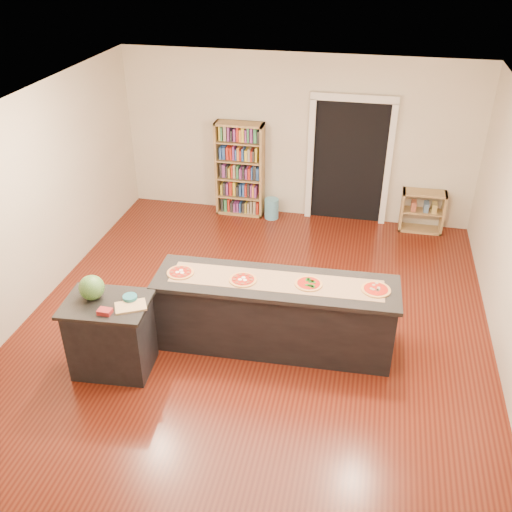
% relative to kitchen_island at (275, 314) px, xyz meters
% --- Properties ---
extents(room, '(6.00, 7.00, 2.80)m').
position_rel_kitchen_island_xyz_m(room, '(-0.33, 0.23, 0.92)').
color(room, beige).
rests_on(room, ground).
extents(doorway, '(1.40, 0.09, 2.21)m').
position_rel_kitchen_island_xyz_m(doorway, '(0.57, 3.70, 0.72)').
color(doorway, black).
rests_on(doorway, room).
extents(kitchen_island, '(2.87, 0.78, 0.95)m').
position_rel_kitchen_island_xyz_m(kitchen_island, '(0.00, 0.00, 0.00)').
color(kitchen_island, black).
rests_on(kitchen_island, ground).
extents(side_counter, '(0.95, 0.69, 0.94)m').
position_rel_kitchen_island_xyz_m(side_counter, '(-1.77, -0.79, -0.00)').
color(side_counter, black).
rests_on(side_counter, ground).
extents(bookshelf, '(0.83, 0.30, 1.66)m').
position_rel_kitchen_island_xyz_m(bookshelf, '(-1.29, 3.54, 0.36)').
color(bookshelf, '#A58450').
rests_on(bookshelf, ground).
extents(low_shelf, '(0.71, 0.30, 0.71)m').
position_rel_kitchen_island_xyz_m(low_shelf, '(1.86, 3.53, -0.12)').
color(low_shelf, '#A58450').
rests_on(low_shelf, ground).
extents(waste_bin, '(0.25, 0.25, 0.36)m').
position_rel_kitchen_island_xyz_m(waste_bin, '(-0.70, 3.46, -0.30)').
color(waste_bin, '#55A0BE').
rests_on(waste_bin, ground).
extents(kraft_paper, '(2.51, 0.55, 0.00)m').
position_rel_kitchen_island_xyz_m(kraft_paper, '(-0.00, 0.01, 0.47)').
color(kraft_paper, olive).
rests_on(kraft_paper, kitchen_island).
extents(watermelon, '(0.28, 0.28, 0.28)m').
position_rel_kitchen_island_xyz_m(watermelon, '(-1.94, -0.75, 0.60)').
color(watermelon, '#144214').
rests_on(watermelon, side_counter).
extents(cutting_board, '(0.40, 0.35, 0.02)m').
position_rel_kitchen_island_xyz_m(cutting_board, '(-1.46, -0.82, 0.47)').
color(cutting_board, tan).
rests_on(cutting_board, side_counter).
extents(package_red, '(0.15, 0.11, 0.05)m').
position_rel_kitchen_island_xyz_m(package_red, '(-1.68, -0.99, 0.49)').
color(package_red, maroon).
rests_on(package_red, side_counter).
extents(package_teal, '(0.16, 0.16, 0.06)m').
position_rel_kitchen_island_xyz_m(package_teal, '(-1.52, -0.70, 0.49)').
color(package_teal, '#195966').
rests_on(package_teal, side_counter).
extents(pizza_a, '(0.33, 0.33, 0.02)m').
position_rel_kitchen_island_xyz_m(pizza_a, '(-1.15, -0.06, 0.48)').
color(pizza_a, tan).
rests_on(pizza_a, kitchen_island).
extents(pizza_b, '(0.33, 0.33, 0.02)m').
position_rel_kitchen_island_xyz_m(pizza_b, '(-0.38, -0.06, 0.48)').
color(pizza_b, tan).
rests_on(pizza_b, kitchen_island).
extents(pizza_c, '(0.31, 0.31, 0.02)m').
position_rel_kitchen_island_xyz_m(pizza_c, '(0.38, 0.01, 0.48)').
color(pizza_c, tan).
rests_on(pizza_c, kitchen_island).
extents(pizza_d, '(0.33, 0.33, 0.02)m').
position_rel_kitchen_island_xyz_m(pizza_d, '(1.15, 0.06, 0.48)').
color(pizza_d, tan).
rests_on(pizza_d, kitchen_island).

